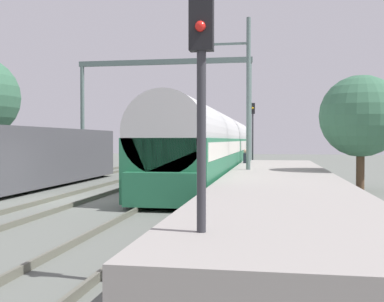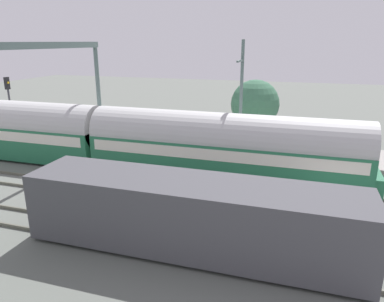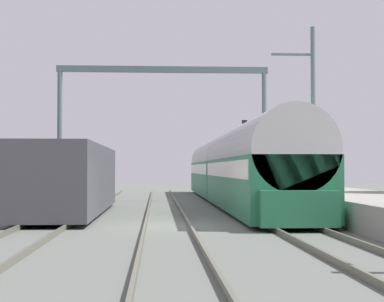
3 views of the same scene
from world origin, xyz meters
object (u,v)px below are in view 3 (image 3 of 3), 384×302
at_px(passenger_train, 233,168).
at_px(person_crossing, 275,186).
at_px(freight_car, 71,179).
at_px(railway_signal_far, 245,148).
at_px(catenary_gantry, 163,105).

distance_m(passenger_train, person_crossing, 3.22).
bearing_deg(person_crossing, freight_car, 124.37).
distance_m(passenger_train, railway_signal_far, 9.08).
bearing_deg(passenger_train, catenary_gantry, 163.97).
distance_m(freight_car, catenary_gantry, 11.32).
xyz_separation_m(passenger_train, catenary_gantry, (-3.93, 1.13, 3.64)).
bearing_deg(person_crossing, passenger_train, 40.67).
height_order(freight_car, railway_signal_far, railway_signal_far).
relative_size(person_crossing, railway_signal_far, 0.32).
distance_m(person_crossing, catenary_gantry, 8.23).
height_order(freight_car, catenary_gantry, catenary_gantry).
distance_m(passenger_train, freight_car, 11.69).
relative_size(person_crossing, catenary_gantry, 0.14).
height_order(person_crossing, catenary_gantry, catenary_gantry).
bearing_deg(railway_signal_far, person_crossing, -89.93).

